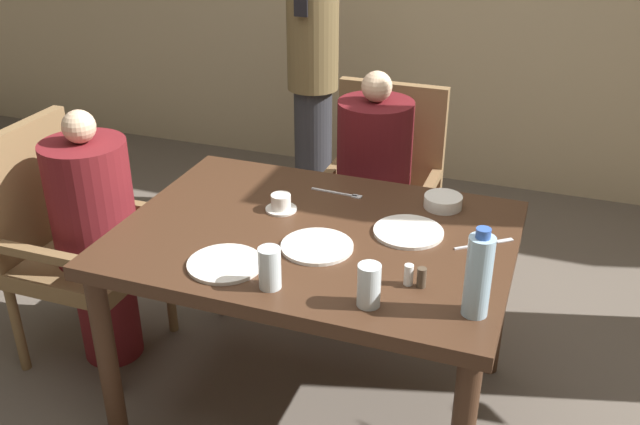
{
  "coord_description": "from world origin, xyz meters",
  "views": [
    {
      "loc": [
        0.74,
        -1.99,
        1.9
      ],
      "look_at": [
        0.0,
        0.05,
        0.8
      ],
      "focal_mm": 40.0,
      "sensor_mm": 36.0,
      "label": 1
    }
  ],
  "objects": [
    {
      "name": "bowl_small",
      "position": [
        0.37,
        0.33,
        0.77
      ],
      "size": [
        0.14,
        0.14,
        0.04
      ],
      "color": "white",
      "rests_on": "dining_table"
    },
    {
      "name": "chair_far_side",
      "position": [
        0.0,
        0.88,
        0.53
      ],
      "size": [
        0.5,
        0.5,
        0.98
      ],
      "color": "brown",
      "rests_on": "ground_plane"
    },
    {
      "name": "chair_left_side",
      "position": [
        -1.06,
        -0.0,
        0.53
      ],
      "size": [
        0.5,
        0.5,
        0.98
      ],
      "color": "brown",
      "rests_on": "ground_plane"
    },
    {
      "name": "fork_beside_plate",
      "position": [
        -0.01,
        0.31,
        0.75
      ],
      "size": [
        0.2,
        0.03,
        0.0
      ],
      "color": "silver",
      "rests_on": "dining_table"
    },
    {
      "name": "ground_plane",
      "position": [
        0.0,
        0.0,
        0.0
      ],
      "size": [
        16.0,
        16.0,
        0.0
      ],
      "primitive_type": "plane",
      "color": "#60564C"
    },
    {
      "name": "plate_main_left",
      "position": [
        0.04,
        -0.1,
        0.75
      ],
      "size": [
        0.24,
        0.24,
        0.01
      ],
      "color": "white",
      "rests_on": "dining_table"
    },
    {
      "name": "plate_dessert_center",
      "position": [
        0.3,
        0.1,
        0.75
      ],
      "size": [
        0.24,
        0.24,
        0.01
      ],
      "color": "white",
      "rests_on": "dining_table"
    },
    {
      "name": "diner_in_left_chair",
      "position": [
        -0.91,
        0.0,
        0.55
      ],
      "size": [
        0.32,
        0.32,
        1.07
      ],
      "color": "maroon",
      "rests_on": "ground_plane"
    },
    {
      "name": "water_bottle",
      "position": [
        0.58,
        -0.3,
        0.87
      ],
      "size": [
        0.07,
        0.07,
        0.27
      ],
      "color": "#A3C6DB",
      "rests_on": "dining_table"
    },
    {
      "name": "pepper_shaker",
      "position": [
        0.41,
        -0.21,
        0.78
      ],
      "size": [
        0.03,
        0.03,
        0.06
      ],
      "color": "#4C3D2D",
      "rests_on": "dining_table"
    },
    {
      "name": "dining_table",
      "position": [
        0.0,
        0.0,
        0.66
      ],
      "size": [
        1.32,
        0.96,
        0.75
      ],
      "color": "#422819",
      "rests_on": "ground_plane"
    },
    {
      "name": "plate_main_right",
      "position": [
        -0.19,
        -0.3,
        0.75
      ],
      "size": [
        0.24,
        0.24,
        0.01
      ],
      "color": "white",
      "rests_on": "dining_table"
    },
    {
      "name": "knife_beside_plate",
      "position": [
        0.56,
        0.11,
        0.75
      ],
      "size": [
        0.18,
        0.14,
        0.0
      ],
      "color": "silver",
      "rests_on": "dining_table"
    },
    {
      "name": "salt_shaker",
      "position": [
        0.37,
        -0.21,
        0.78
      ],
      "size": [
        0.03,
        0.03,
        0.07
      ],
      "color": "white",
      "rests_on": "dining_table"
    },
    {
      "name": "standing_host",
      "position": [
        -0.56,
        1.5,
        0.87
      ],
      "size": [
        0.27,
        0.31,
        1.61
      ],
      "color": "#2D2D33",
      "rests_on": "ground_plane"
    },
    {
      "name": "glass_tall_near",
      "position": [
        -0.01,
        -0.37,
        0.81
      ],
      "size": [
        0.07,
        0.07,
        0.13
      ],
      "color": "silver",
      "rests_on": "dining_table"
    },
    {
      "name": "glass_tall_mid",
      "position": [
        0.29,
        -0.36,
        0.81
      ],
      "size": [
        0.07,
        0.07,
        0.13
      ],
      "color": "silver",
      "rests_on": "dining_table"
    },
    {
      "name": "teacup_with_saucer",
      "position": [
        -0.17,
        0.11,
        0.77
      ],
      "size": [
        0.11,
        0.11,
        0.06
      ],
      "color": "white",
      "rests_on": "dining_table"
    },
    {
      "name": "diner_in_far_chair",
      "position": [
        -0.0,
        0.73,
        0.57
      ],
      "size": [
        0.32,
        0.32,
        1.11
      ],
      "color": "#5B1419",
      "rests_on": "ground_plane"
    }
  ]
}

